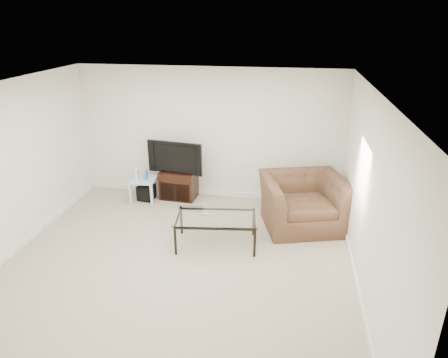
% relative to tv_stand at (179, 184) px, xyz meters
% --- Properties ---
extents(floor, '(5.00, 5.00, 0.00)m').
position_rel_tv_stand_xyz_m(floor, '(0.58, -2.28, -0.28)').
color(floor, tan).
rests_on(floor, ground).
extents(ceiling, '(5.00, 5.00, 0.00)m').
position_rel_tv_stand_xyz_m(ceiling, '(0.58, -2.28, 2.22)').
color(ceiling, white).
rests_on(ceiling, ground).
extents(wall_back, '(5.00, 0.02, 2.50)m').
position_rel_tv_stand_xyz_m(wall_back, '(0.58, 0.22, 0.97)').
color(wall_back, silver).
rests_on(wall_back, ground).
extents(wall_left, '(0.02, 5.00, 2.50)m').
position_rel_tv_stand_xyz_m(wall_left, '(-1.92, -2.28, 0.97)').
color(wall_left, silver).
rests_on(wall_left, ground).
extents(wall_right, '(0.02, 5.00, 2.50)m').
position_rel_tv_stand_xyz_m(wall_right, '(3.08, -2.28, 0.97)').
color(wall_right, silver).
rests_on(wall_right, ground).
extents(plate_back, '(0.12, 0.02, 0.12)m').
position_rel_tv_stand_xyz_m(plate_back, '(-0.82, 0.21, 0.97)').
color(plate_back, white).
rests_on(plate_back, wall_back).
extents(plate_right_switch, '(0.02, 0.09, 0.13)m').
position_rel_tv_stand_xyz_m(plate_right_switch, '(3.07, -0.68, 0.97)').
color(plate_right_switch, white).
rests_on(plate_right_switch, wall_right).
extents(plate_right_outlet, '(0.02, 0.08, 0.12)m').
position_rel_tv_stand_xyz_m(plate_right_outlet, '(3.07, -0.98, 0.02)').
color(plate_right_outlet, white).
rests_on(plate_right_outlet, wall_right).
extents(tv_stand, '(0.70, 0.51, 0.56)m').
position_rel_tv_stand_xyz_m(tv_stand, '(0.00, 0.00, 0.00)').
color(tv_stand, black).
rests_on(tv_stand, floor).
extents(dvd_player, '(0.42, 0.30, 0.06)m').
position_rel_tv_stand_xyz_m(dvd_player, '(-0.00, -0.04, 0.19)').
color(dvd_player, black).
rests_on(dvd_player, tv_stand).
extents(television, '(1.02, 0.33, 0.62)m').
position_rel_tv_stand_xyz_m(television, '(-0.00, -0.03, 0.59)').
color(television, black).
rests_on(television, tv_stand).
extents(side_table, '(0.48, 0.48, 0.44)m').
position_rel_tv_stand_xyz_m(side_table, '(-0.63, -0.23, -0.06)').
color(side_table, silver).
rests_on(side_table, floor).
extents(subwoofer, '(0.32, 0.32, 0.29)m').
position_rel_tv_stand_xyz_m(subwoofer, '(-0.60, -0.21, -0.12)').
color(subwoofer, black).
rests_on(subwoofer, floor).
extents(game_console, '(0.06, 0.15, 0.20)m').
position_rel_tv_stand_xyz_m(game_console, '(-0.74, -0.25, 0.26)').
color(game_console, white).
rests_on(game_console, side_table).
extents(game_case, '(0.06, 0.13, 0.17)m').
position_rel_tv_stand_xyz_m(game_case, '(-0.57, -0.25, 0.25)').
color(game_case, '#337FCC').
rests_on(game_case, side_table).
extents(recliner, '(1.51, 1.19, 1.16)m').
position_rel_tv_stand_xyz_m(recliner, '(2.37, -0.74, 0.30)').
color(recliner, '#533426').
rests_on(recliner, floor).
extents(coffee_table, '(1.34, 0.86, 0.49)m').
position_rel_tv_stand_xyz_m(coffee_table, '(1.04, -1.60, -0.03)').
color(coffee_table, black).
rests_on(coffee_table, floor).
extents(remote, '(0.20, 0.08, 0.02)m').
position_rel_tv_stand_xyz_m(remote, '(0.89, -1.60, 0.23)').
color(remote, '#B2B2B7').
rests_on(remote, coffee_table).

